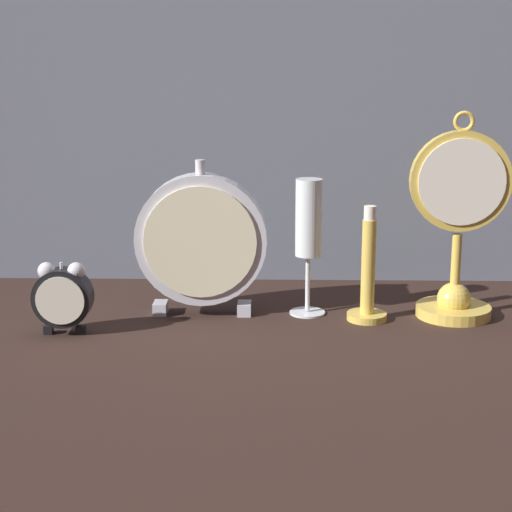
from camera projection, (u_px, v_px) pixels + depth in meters
The scene contains 7 objects.
ground_plane at pixel (255, 343), 1.14m from camera, with size 4.00×4.00×0.00m, color black.
fabric_backdrop_drape at pixel (259, 85), 1.38m from camera, with size 1.27×0.01×0.65m, color slate.
pocket_watch_on_stand at pixel (458, 235), 1.23m from camera, with size 0.14×0.11×0.30m.
alarm_clock_twin_bell at pixel (63, 295), 1.16m from camera, with size 0.08×0.03×0.10m.
mantel_clock_silver at pixel (201, 240), 1.24m from camera, with size 0.19×0.04×0.23m.
champagne_flute at pixel (309, 229), 1.24m from camera, with size 0.05×0.05×0.20m.
brass_candlestick at pixel (368, 281), 1.23m from camera, with size 0.06×0.06×0.17m.
Camera 1 is at (0.03, -1.08, 0.39)m, focal length 60.00 mm.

